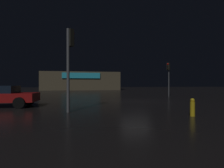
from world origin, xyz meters
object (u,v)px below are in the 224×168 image
at_px(store_building, 81,81).
at_px(fire_hydrant, 192,107).
at_px(traffic_signal_main, 69,55).
at_px(traffic_signal_opposite, 168,71).
at_px(car_near, 1,96).

height_order(store_building, fire_hydrant, store_building).
height_order(store_building, traffic_signal_main, traffic_signal_main).
bearing_deg(store_building, traffic_signal_main, -91.12).
bearing_deg(fire_hydrant, traffic_signal_main, 158.58).
bearing_deg(fire_hydrant, store_building, 97.69).
bearing_deg(traffic_signal_main, fire_hydrant, -21.42).
height_order(store_building, traffic_signal_opposite, store_building).
relative_size(store_building, traffic_signal_opposite, 4.56).
bearing_deg(traffic_signal_main, traffic_signal_opposite, 41.14).
height_order(traffic_signal_opposite, car_near, traffic_signal_opposite).
xyz_separation_m(traffic_signal_main, car_near, (-4.55, 2.82, -2.36)).
xyz_separation_m(store_building, traffic_signal_main, (-0.69, -35.30, 0.93)).
height_order(traffic_signal_main, traffic_signal_opposite, traffic_signal_main).
relative_size(store_building, traffic_signal_main, 4.09).
xyz_separation_m(traffic_signal_opposite, fire_hydrant, (-5.10, -11.75, -2.62)).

